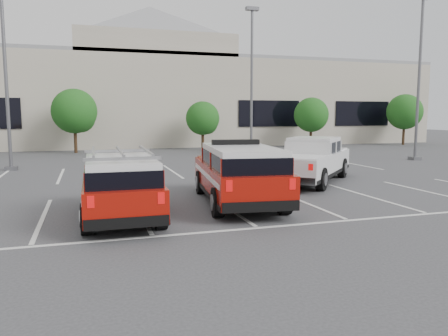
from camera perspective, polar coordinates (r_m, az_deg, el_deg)
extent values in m
plane|color=#39393C|center=(13.98, 0.10, -5.00)|extent=(120.00, 120.00, 0.00)
cube|color=silver|center=(18.25, -4.14, -2.16)|extent=(23.00, 15.00, 0.01)
cube|color=beige|center=(45.24, -12.27, 8.23)|extent=(60.00, 15.00, 8.00)
cube|color=gray|center=(45.53, -12.41, 13.45)|extent=(60.00, 15.00, 0.30)
cube|color=beige|center=(44.39, -9.61, 14.79)|extent=(14.00, 12.00, 2.00)
pyramid|color=gray|center=(44.82, -9.68, 18.09)|extent=(15.98, 15.98, 3.20)
cylinder|color=#3F2B19|center=(35.11, -18.82, 3.38)|extent=(0.24, 0.24, 1.84)
sphere|color=#174D14|center=(35.06, -18.97, 7.04)|extent=(3.37, 3.37, 3.37)
sphere|color=#174D14|center=(35.25, -18.27, 6.24)|extent=(2.24, 2.24, 2.24)
cylinder|color=#3F2B19|center=(36.27, -2.79, 3.59)|extent=(0.24, 0.24, 1.51)
sphere|color=#174D14|center=(36.21, -2.81, 6.51)|extent=(2.77, 2.77, 2.77)
sphere|color=#174D14|center=(36.51, -2.27, 5.86)|extent=(1.85, 1.85, 1.85)
cylinder|color=#3F2B19|center=(39.97, 11.25, 3.90)|extent=(0.24, 0.24, 1.67)
sphere|color=#174D14|center=(39.91, 11.32, 6.83)|extent=(3.07, 3.07, 3.07)
sphere|color=#174D14|center=(40.28, 11.67, 6.16)|extent=(2.05, 2.05, 2.05)
cylinder|color=#3F2B19|center=(45.60, 22.39, 3.98)|extent=(0.24, 0.24, 1.84)
sphere|color=#174D14|center=(45.55, 22.52, 6.79)|extent=(3.37, 3.37, 3.37)
sphere|color=#174D14|center=(45.96, 22.72, 6.14)|extent=(2.24, 2.24, 2.24)
cube|color=#59595E|center=(25.50, -26.03, -0.03)|extent=(0.60, 0.60, 0.20)
cylinder|color=#59595E|center=(25.43, -26.63, 10.99)|extent=(0.18, 0.18, 10.00)
cube|color=#59595E|center=(31.22, 3.55, 1.83)|extent=(0.60, 0.60, 0.20)
cylinder|color=#59595E|center=(31.16, 3.62, 10.84)|extent=(0.18, 0.18, 10.00)
cube|color=#59595E|center=(31.92, 3.70, 20.05)|extent=(0.90, 0.40, 0.24)
cube|color=#59595E|center=(30.71, 23.65, 1.17)|extent=(0.60, 0.60, 0.20)
cylinder|color=#59595E|center=(30.65, 24.10, 10.32)|extent=(0.18, 0.18, 10.00)
cube|color=#960F07|center=(14.35, 1.81, -1.38)|extent=(2.86, 6.11, 0.90)
cube|color=black|center=(13.75, 2.29, 1.13)|extent=(2.47, 4.39, 0.47)
cube|color=silver|center=(13.72, 2.30, 2.46)|extent=(2.42, 4.30, 0.17)
cube|color=black|center=(14.60, 1.51, 3.41)|extent=(1.61, 0.49, 0.16)
cube|color=silver|center=(19.19, 11.18, 0.61)|extent=(5.84, 5.98, 0.90)
cube|color=black|center=(19.67, 11.66, 2.76)|extent=(2.95, 2.95, 0.47)
cube|color=silver|center=(19.65, 11.68, 3.70)|extent=(2.88, 2.89, 0.17)
cube|color=#960F07|center=(12.66, -13.41, -3.03)|extent=(2.01, 5.02, 0.82)
cube|color=black|center=(12.08, -13.36, -0.49)|extent=(1.84, 3.45, 0.43)
cube|color=silver|center=(12.04, -13.40, 0.90)|extent=(1.80, 3.38, 0.16)
cube|color=#A5A5A8|center=(12.02, -13.43, 2.20)|extent=(1.89, 3.10, 0.06)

